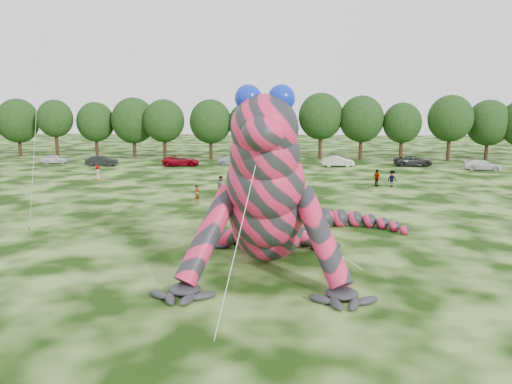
{
  "coord_description": "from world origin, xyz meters",
  "views": [
    {
      "loc": [
        3.09,
        -22.26,
        8.89
      ],
      "look_at": [
        1.05,
        4.97,
        4.0
      ],
      "focal_mm": 35.0,
      "sensor_mm": 36.0,
      "label": 1
    }
  ],
  "objects_px": {
    "tree_2": "(18,127)",
    "tree_3": "(56,129)",
    "tree_12": "(402,131)",
    "spectator_5": "(298,199)",
    "car_1": "(102,161)",
    "car_6": "(413,161)",
    "tree_13": "(450,128)",
    "car_5": "(338,161)",
    "car_7": "(482,165)",
    "spectator_3": "(377,178)",
    "spectator_4": "(98,173)",
    "tree_9": "(281,132)",
    "tree_14": "(488,130)",
    "tree_5": "(134,128)",
    "tree_10": "(321,126)",
    "car_3": "(234,161)",
    "spectator_2": "(392,179)",
    "tree_4": "(96,130)",
    "tree_6": "(164,129)",
    "car_2": "(181,161)",
    "car_4": "(277,161)",
    "tree_7": "(211,129)",
    "tree_11": "(361,128)",
    "tree_8": "(247,131)",
    "car_0": "(55,159)",
    "inflatable_gecko": "(269,174)",
    "spectator_0": "(197,194)"
  },
  "relations": [
    {
      "from": "tree_2",
      "to": "tree_9",
      "type": "bearing_deg",
      "value": -1.84
    },
    {
      "from": "tree_9",
      "to": "tree_5",
      "type": "bearing_deg",
      "value": 177.42
    },
    {
      "from": "car_6",
      "to": "spectator_5",
      "type": "xyz_separation_m",
      "value": [
        -16.6,
        -31.01,
        0.18
      ]
    },
    {
      "from": "tree_4",
      "to": "spectator_2",
      "type": "height_order",
      "value": "tree_4"
    },
    {
      "from": "tree_4",
      "to": "tree_6",
      "type": "distance_m",
      "value": 12.26
    },
    {
      "from": "tree_4",
      "to": "car_6",
      "type": "xyz_separation_m",
      "value": [
        49.81,
        -8.88,
        -3.78
      ]
    },
    {
      "from": "tree_2",
      "to": "car_5",
      "type": "relative_size",
      "value": 2.16
    },
    {
      "from": "tree_9",
      "to": "car_3",
      "type": "xyz_separation_m",
      "value": [
        -6.56,
        -8.46,
        -3.66
      ]
    },
    {
      "from": "spectator_4",
      "to": "car_4",
      "type": "bearing_deg",
      "value": 105.48
    },
    {
      "from": "tree_5",
      "to": "spectator_4",
      "type": "xyz_separation_m",
      "value": [
        3.53,
        -24.8,
        -4.01
      ]
    },
    {
      "from": "tree_2",
      "to": "spectator_3",
      "type": "distance_m",
      "value": 61.57
    },
    {
      "from": "tree_9",
      "to": "car_1",
      "type": "distance_m",
      "value": 27.65
    },
    {
      "from": "tree_5",
      "to": "spectator_5",
      "type": "bearing_deg",
      "value": -56.02
    },
    {
      "from": "car_6",
      "to": "spectator_3",
      "type": "distance_m",
      "value": 19.89
    },
    {
      "from": "tree_6",
      "to": "tree_14",
      "type": "relative_size",
      "value": 1.01
    },
    {
      "from": "car_3",
      "to": "spectator_2",
      "type": "xyz_separation_m",
      "value": [
        19.13,
        -17.7,
        0.23
      ]
    },
    {
      "from": "tree_9",
      "to": "tree_3",
      "type": "bearing_deg",
      "value": -179.57
    },
    {
      "from": "tree_5",
      "to": "tree_6",
      "type": "height_order",
      "value": "tree_5"
    },
    {
      "from": "car_2",
      "to": "tree_10",
      "type": "bearing_deg",
      "value": -72.3
    },
    {
      "from": "tree_8",
      "to": "spectator_3",
      "type": "xyz_separation_m",
      "value": [
        16.34,
        -25.34,
        -3.54
      ]
    },
    {
      "from": "tree_4",
      "to": "tree_11",
      "type": "bearing_deg",
      "value": -0.68
    },
    {
      "from": "car_4",
      "to": "tree_7",
      "type": "bearing_deg",
      "value": 65.82
    },
    {
      "from": "tree_12",
      "to": "tree_13",
      "type": "xyz_separation_m",
      "value": [
        7.12,
        -0.61,
        0.58
      ]
    },
    {
      "from": "tree_2",
      "to": "spectator_5",
      "type": "distance_m",
      "value": 61.49
    },
    {
      "from": "car_2",
      "to": "car_4",
      "type": "distance_m",
      "value": 13.82
    },
    {
      "from": "tree_11",
      "to": "spectator_0",
      "type": "bearing_deg",
      "value": -117.4
    },
    {
      "from": "tree_12",
      "to": "spectator_4",
      "type": "xyz_separation_m",
      "value": [
        -39.61,
        -24.1,
        -3.6
      ]
    },
    {
      "from": "inflatable_gecko",
      "to": "car_4",
      "type": "distance_m",
      "value": 43.18
    },
    {
      "from": "car_7",
      "to": "spectator_3",
      "type": "xyz_separation_m",
      "value": [
        -16.23,
        -14.41,
        0.23
      ]
    },
    {
      "from": "tree_5",
      "to": "tree_12",
      "type": "height_order",
      "value": "tree_5"
    },
    {
      "from": "tree_8",
      "to": "car_0",
      "type": "relative_size",
      "value": 2.32
    },
    {
      "from": "tree_4",
      "to": "tree_13",
      "type": "xyz_separation_m",
      "value": [
        56.77,
        -1.59,
        0.54
      ]
    },
    {
      "from": "tree_5",
      "to": "tree_10",
      "type": "relative_size",
      "value": 0.93
    },
    {
      "from": "car_2",
      "to": "tree_4",
      "type": "bearing_deg",
      "value": 45.79
    },
    {
      "from": "tree_12",
      "to": "car_6",
      "type": "bearing_deg",
      "value": -88.88
    },
    {
      "from": "tree_2",
      "to": "tree_3",
      "type": "distance_m",
      "value": 7.5
    },
    {
      "from": "tree_12",
      "to": "spectator_5",
      "type": "distance_m",
      "value": 42.4
    },
    {
      "from": "car_6",
      "to": "car_1",
      "type": "bearing_deg",
      "value": 88.58
    },
    {
      "from": "tree_2",
      "to": "car_6",
      "type": "height_order",
      "value": "tree_2"
    },
    {
      "from": "tree_3",
      "to": "spectator_4",
      "type": "relative_size",
      "value": 5.33
    },
    {
      "from": "tree_4",
      "to": "tree_12",
      "type": "bearing_deg",
      "value": -1.12
    },
    {
      "from": "tree_7",
      "to": "tree_14",
      "type": "relative_size",
      "value": 1.01
    },
    {
      "from": "spectator_5",
      "to": "tree_11",
      "type": "bearing_deg",
      "value": 32.96
    },
    {
      "from": "tree_3",
      "to": "car_7",
      "type": "height_order",
      "value": "tree_3"
    },
    {
      "from": "tree_6",
      "to": "tree_8",
      "type": "distance_m",
      "value": 13.34
    },
    {
      "from": "car_7",
      "to": "car_0",
      "type": "bearing_deg",
      "value": 96.38
    },
    {
      "from": "tree_14",
      "to": "spectator_3",
      "type": "xyz_separation_m",
      "value": [
        -21.34,
        -27.08,
        -3.77
      ]
    },
    {
      "from": "tree_11",
      "to": "car_2",
      "type": "relative_size",
      "value": 1.89
    },
    {
      "from": "car_1",
      "to": "car_6",
      "type": "relative_size",
      "value": 0.83
    },
    {
      "from": "tree_2",
      "to": "spectator_5",
      "type": "height_order",
      "value": "tree_2"
    }
  ]
}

